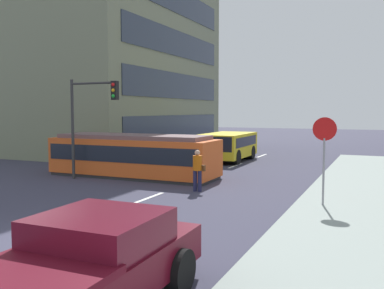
# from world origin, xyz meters

# --- Properties ---
(ground_plane) EXTENTS (120.00, 120.00, 0.00)m
(ground_plane) POSITION_xyz_m (0.00, 10.00, 0.00)
(ground_plane) COLOR #38374A
(sidewalk_curb_right) EXTENTS (3.20, 36.00, 0.14)m
(sidewalk_curb_right) POSITION_xyz_m (6.80, 6.00, 0.07)
(sidewalk_curb_right) COLOR #8E9B94
(sidewalk_curb_right) RESTS_ON ground
(lane_stripe_1) EXTENTS (0.16, 2.40, 0.01)m
(lane_stripe_1) POSITION_xyz_m (0.00, 2.00, 0.01)
(lane_stripe_1) COLOR silver
(lane_stripe_1) RESTS_ON ground
(lane_stripe_2) EXTENTS (0.16, 2.40, 0.01)m
(lane_stripe_2) POSITION_xyz_m (0.00, 6.00, 0.01)
(lane_stripe_2) COLOR silver
(lane_stripe_2) RESTS_ON ground
(lane_stripe_3) EXTENTS (0.16, 2.40, 0.01)m
(lane_stripe_3) POSITION_xyz_m (0.00, 16.27, 0.01)
(lane_stripe_3) COLOR silver
(lane_stripe_3) RESTS_ON ground
(lane_stripe_4) EXTENTS (0.16, 2.40, 0.01)m
(lane_stripe_4) POSITION_xyz_m (0.00, 22.27, 0.01)
(lane_stripe_4) COLOR silver
(lane_stripe_4) RESTS_ON ground
(corner_building) EXTENTS (14.95, 17.94, 22.40)m
(corner_building) POSITION_xyz_m (-14.07, 22.06, 11.20)
(corner_building) COLOR gray
(corner_building) RESTS_ON ground
(streetcar_tram) EXTENTS (8.42, 2.57, 2.07)m
(streetcar_tram) POSITION_xyz_m (-3.26, 10.27, 1.07)
(streetcar_tram) COLOR #DC5821
(streetcar_tram) RESTS_ON ground
(city_bus) EXTENTS (2.58, 5.09, 1.78)m
(city_bus) POSITION_xyz_m (-1.22, 18.31, 1.02)
(city_bus) COLOR gold
(city_bus) RESTS_ON ground
(pedestrian_crossing) EXTENTS (0.51, 0.36, 1.67)m
(pedestrian_crossing) POSITION_xyz_m (1.14, 8.05, 0.94)
(pedestrian_crossing) COLOR #1F2042
(pedestrian_crossing) RESTS_ON ground
(pickup_truck_parked) EXTENTS (2.34, 5.03, 1.55)m
(pickup_truck_parked) POSITION_xyz_m (3.66, -2.28, 0.80)
(pickup_truck_parked) COLOR #550B19
(pickup_truck_parked) RESTS_ON ground
(stop_sign) EXTENTS (0.76, 0.07, 2.88)m
(stop_sign) POSITION_xyz_m (6.12, 6.93, 2.19)
(stop_sign) COLOR gray
(stop_sign) RESTS_ON sidewalk_curb_right
(traffic_light_mast) EXTENTS (2.61, 0.33, 4.68)m
(traffic_light_mast) POSITION_xyz_m (-4.46, 8.56, 3.29)
(traffic_light_mast) COLOR #333333
(traffic_light_mast) RESTS_ON ground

